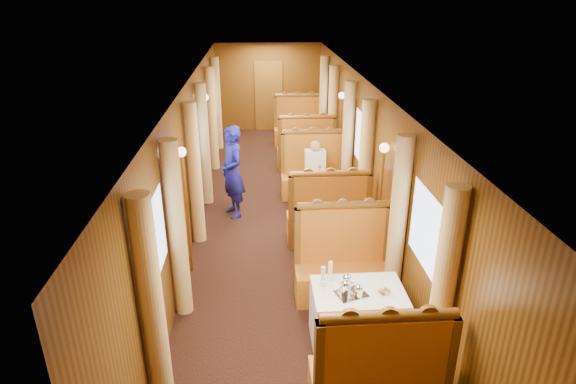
{
  "coord_description": "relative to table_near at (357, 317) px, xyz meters",
  "views": [
    {
      "loc": [
        -0.36,
        -8.04,
        3.95
      ],
      "look_at": [
        0.08,
        -1.29,
        1.05
      ],
      "focal_mm": 30.0,
      "sensor_mm": 36.0,
      "label": 1
    }
  ],
  "objects": [
    {
      "name": "curtain_left_far_b",
      "position": [
        -2.13,
        7.78,
        0.8
      ],
      "size": [
        0.22,
        0.22,
        2.35
      ],
      "primitive_type": "cylinder",
      "color": "#E1B973",
      "rests_on": "floor"
    },
    {
      "name": "window_left_mid",
      "position": [
        -2.24,
        3.5,
        1.07
      ],
      "size": [
        0.01,
        1.2,
        0.9
      ],
      "primitive_type": null,
      "rotation": [
        1.57,
        0.0,
        1.57
      ],
      "color": "#97ADCD",
      "rests_on": "wall_left"
    },
    {
      "name": "rose_vase_mid",
      "position": [
        -0.01,
        3.49,
        0.55
      ],
      "size": [
        0.06,
        0.06,
        0.36
      ],
      "rotation": [
        0.0,
        0.0,
        0.19
      ],
      "color": "silver",
      "rests_on": "table_mid"
    },
    {
      "name": "sconce_right_fore",
      "position": [
        0.65,
        1.75,
        1.01
      ],
      "size": [
        0.14,
        0.14,
        1.95
      ],
      "color": "#BF8C3F",
      "rests_on": "floor"
    },
    {
      "name": "window_left_near",
      "position": [
        -2.24,
        0.0,
        1.07
      ],
      "size": [
        0.01,
        1.2,
        0.9
      ],
      "primitive_type": null,
      "rotation": [
        1.57,
        0.0,
        1.57
      ],
      "color": "#97ADCD",
      "rests_on": "wall_left"
    },
    {
      "name": "curtain_left_far_a",
      "position": [
        -2.13,
        6.22,
        0.8
      ],
      "size": [
        0.22,
        0.22,
        2.35
      ],
      "primitive_type": "cylinder",
      "color": "#E1B973",
      "rests_on": "floor"
    },
    {
      "name": "banquette_far_aft",
      "position": [
        0.0,
        8.01,
        0.05
      ],
      "size": [
        1.3,
        0.55,
        1.34
      ],
      "color": "#A54212",
      "rests_on": "floor"
    },
    {
      "name": "curtain_right_far_a",
      "position": [
        0.63,
        6.22,
        0.8
      ],
      "size": [
        0.22,
        0.22,
        2.35
      ],
      "primitive_type": "cylinder",
      "color": "#E1B973",
      "rests_on": "floor"
    },
    {
      "name": "curtain_left_near_a",
      "position": [
        -2.13,
        -0.78,
        0.8
      ],
      "size": [
        0.22,
        0.22,
        2.35
      ],
      "primitive_type": "cylinder",
      "color": "#E1B973",
      "rests_on": "floor"
    },
    {
      "name": "curtain_right_near_a",
      "position": [
        0.63,
        -0.78,
        0.8
      ],
      "size": [
        0.22,
        0.22,
        2.35
      ],
      "primitive_type": "cylinder",
      "color": "#E1B973",
      "rests_on": "floor"
    },
    {
      "name": "rose_vase_far",
      "position": [
        0.0,
        7.0,
        0.55
      ],
      "size": [
        0.06,
        0.06,
        0.36
      ],
      "rotation": [
        0.0,
        0.0,
        -0.33
      ],
      "color": "silver",
      "rests_on": "table_far"
    },
    {
      "name": "teapot_back",
      "position": [
        -0.14,
        0.06,
        0.45
      ],
      "size": [
        0.2,
        0.17,
        0.14
      ],
      "primitive_type": null,
      "rotation": [
        0.0,
        0.0,
        -0.22
      ],
      "color": "silver",
      "rests_on": "tea_tray"
    },
    {
      "name": "floor",
      "position": [
        -0.75,
        3.5,
        -0.38
      ],
      "size": [
        3.0,
        12.0,
        0.01
      ],
      "primitive_type": null,
      "color": "black",
      "rests_on": "ground"
    },
    {
      "name": "teapot_left",
      "position": [
        -0.17,
        -0.07,
        0.45
      ],
      "size": [
        0.22,
        0.2,
        0.15
      ],
      "primitive_type": null,
      "rotation": [
        0.0,
        0.0,
        0.42
      ],
      "color": "silver",
      "rests_on": "tea_tray"
    },
    {
      "name": "teapot_right",
      "position": [
        -0.04,
        -0.13,
        0.44
      ],
      "size": [
        0.17,
        0.14,
        0.13
      ],
      "primitive_type": null,
      "rotation": [
        0.0,
        0.0,
        0.15
      ],
      "color": "silver",
      "rests_on": "tea_tray"
    },
    {
      "name": "tea_tray",
      "position": [
        -0.1,
        -0.08,
        0.38
      ],
      "size": [
        0.41,
        0.36,
        0.01
      ],
      "primitive_type": "cube",
      "rotation": [
        0.0,
        0.0,
        0.33
      ],
      "color": "silver",
      "rests_on": "table_near"
    },
    {
      "name": "banquette_far_fwd",
      "position": [
        0.0,
        5.99,
        0.05
      ],
      "size": [
        1.3,
        0.55,
        1.34
      ],
      "color": "#A54212",
      "rests_on": "floor"
    },
    {
      "name": "curtain_right_mid_a",
      "position": [
        0.63,
        2.72,
        0.8
      ],
      "size": [
        0.22,
        0.22,
        2.35
      ],
      "primitive_type": "cylinder",
      "color": "#E1B973",
      "rests_on": "floor"
    },
    {
      "name": "curtain_left_mid_b",
      "position": [
        -2.13,
        4.28,
        0.8
      ],
      "size": [
        0.22,
        0.22,
        2.35
      ],
      "primitive_type": "cylinder",
      "color": "#E1B973",
      "rests_on": "floor"
    },
    {
      "name": "banquette_mid_fwd",
      "position": [
        0.0,
        2.49,
        0.05
      ],
      "size": [
        1.3,
        0.55,
        1.34
      ],
      "color": "#A54212",
      "rests_on": "floor"
    },
    {
      "name": "banquette_mid_aft",
      "position": [
        0.0,
        4.51,
        0.05
      ],
      "size": [
        1.3,
        0.55,
        1.34
      ],
      "color": "#A54212",
      "rests_on": "floor"
    },
    {
      "name": "ceiling",
      "position": [
        -0.75,
        3.5,
        2.12
      ],
      "size": [
        3.0,
        12.0,
        0.01
      ],
      "primitive_type": null,
      "rotation": [
        3.14,
        0.0,
        0.0
      ],
      "color": "silver",
      "rests_on": "wall_left"
    },
    {
      "name": "table_mid",
      "position": [
        0.0,
        3.5,
        0.0
      ],
      "size": [
        1.05,
        0.72,
        0.75
      ],
      "primitive_type": "cube",
      "color": "white",
      "rests_on": "floor"
    },
    {
      "name": "table_far",
      "position": [
        0.0,
        7.0,
        0.0
      ],
      "size": [
        1.05,
        0.72,
        0.75
      ],
      "primitive_type": "cube",
      "color": "white",
      "rests_on": "floor"
    },
    {
      "name": "window_right_near",
      "position": [
        0.74,
        0.0,
        1.07
      ],
      "size": [
        0.01,
        1.2,
        0.9
      ],
      "primitive_type": null,
      "rotation": [
        1.57,
        0.0,
        -1.57
      ],
      "color": "#97ADCD",
      "rests_on": "wall_right"
    },
    {
      "name": "curtain_right_mid_b",
      "position": [
        0.63,
        4.28,
        0.8
      ],
      "size": [
        0.22,
        0.22,
        2.35
      ],
      "primitive_type": "cylinder",
      "color": "#E1B973",
      "rests_on": "floor"
    },
    {
      "name": "wall_right",
      "position": [
        0.75,
        3.5,
        0.88
      ],
      "size": [
        0.01,
        12.0,
        2.5
      ],
      "primitive_type": null,
      "rotation": [
        1.57,
        0.0,
        -1.57
      ],
      "color": "brown",
      "rests_on": "floor"
    },
    {
      "name": "wall_left",
      "position": [
        -2.25,
        3.5,
        0.88
      ],
      "size": [
        0.01,
        12.0,
        2.5
      ],
      "primitive_type": null,
      "rotation": [
        1.57,
        0.0,
        1.57
      ],
      "color": "brown",
      "rests_on": "floor"
    },
    {
      "name": "sconce_left_fore",
      "position": [
        -2.15,
        1.75,
        1.01
      ],
      "size": [
        0.14,
        0.14,
        1.95
      ],
      "color": "#BF8C3F",
      "rests_on": "floor"
    },
    {
      "name": "sconce_left_aft",
      "position": [
        -2.15,
        5.25,
        1.01
      ],
      "size": [
        0.14,
        0.14,
        1.95
      ],
      "color": "#BF8C3F",
      "rests_on": "floor"
    },
    {
      "name": "window_left_far",
      "position": [
        -2.24,
        7.0,
        1.07
      ],
      "size": [
        0.01,
        1.2,
        0.9
      ],
      "primitive_type": null,
      "rotation": [
        1.57,
        0.0,
        1.57
      ],
      "color": "#97ADCD",
      "rests_on": "wall_left"
    },
    {
      "name": "window_right_mid",
      "position": [
        0.74,
        3.5,
        1.07
      ],
      "size": [
        0.01,
        1.2,
        0.9
      ],
      "primitive_type": null,
      "rotation": [
        1.57,
        0.0,
        -1.57
      ],
      "color": "#97ADCD",
      "rests_on": "wall_right"
    },
    {
      "name": "curtain_right_near_b",
      "position": [
        0.63,
        0.78,
        0.8
      ],
      "size": [
        0.22,
        0.22,
        2.35
      ],
      "primitive_type": "cylinder",
      "color": "#E1B973",
      "rests_on": "floor"
    },
    {
      "name": "wall_far",
      "position": [
        -0.75,
        9.5,
        0.88
      ],
      "size": [
        3.0,
        0.01,
        2.5
      ],
      "primitive_type": null,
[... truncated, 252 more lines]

